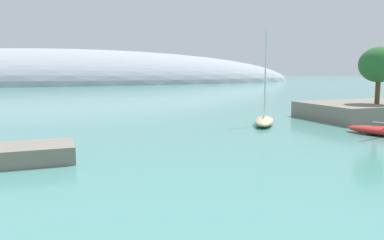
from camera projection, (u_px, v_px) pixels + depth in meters
shore_outcrop at (366, 111)px, 50.69m from camera, size 15.95×11.25×2.12m
tree_clump_shore at (379, 65)px, 48.09m from camera, size 5.04×5.04×7.33m
distant_ridge at (60, 84)px, 173.50m from camera, size 243.37×67.08×31.66m
sailboat_sand_mid_mooring at (264, 120)px, 44.50m from camera, size 5.79×7.05×10.95m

